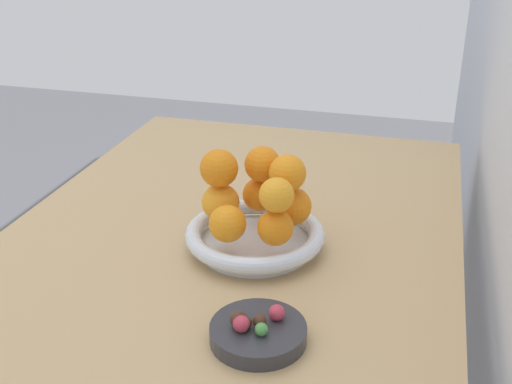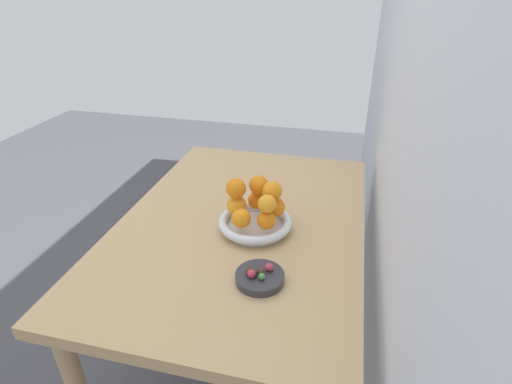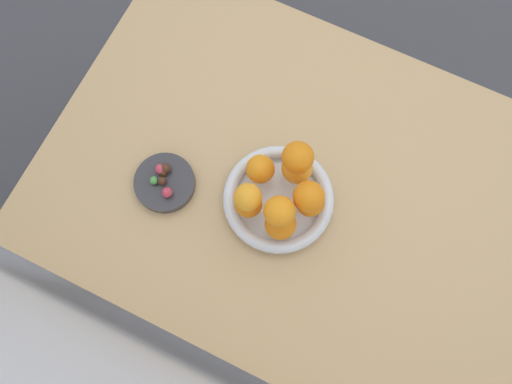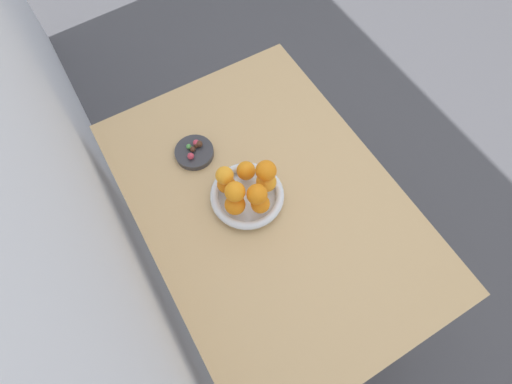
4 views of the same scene
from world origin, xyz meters
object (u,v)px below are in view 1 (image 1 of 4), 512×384
orange_3 (227,224)px  orange_6 (263,164)px  orange_1 (259,194)px  orange_8 (277,195)px  candy_ball_3 (277,313)px  orange_2 (221,202)px  candy_ball_5 (241,324)px  candy_dish (258,333)px  orange_5 (287,173)px  candy_ball_2 (261,329)px  orange_0 (293,206)px  candy_ball_1 (260,321)px  orange_7 (219,168)px  orange_4 (275,228)px  fruit_bowl (255,237)px  dining_table (232,276)px  candy_ball_4 (245,323)px  candy_ball_0 (238,319)px

orange_3 → orange_6: orange_6 is taller
orange_1 → orange_3: (0.12, -0.02, 0.00)m
orange_8 → candy_ball_3: bearing=14.4°
orange_2 → candy_ball_5: bearing=23.6°
orange_2 → orange_6: orange_6 is taller
candy_dish → orange_6: size_ratio=2.12×
orange_5 → candy_ball_2: 0.28m
orange_0 → candy_ball_1: bearing=3.4°
orange_7 → candy_ball_1: bearing=29.0°
orange_2 → orange_0: bearing=98.9°
orange_1 → candy_ball_5: (0.30, 0.06, -0.04)m
orange_0 → candy_dish: bearing=2.9°
orange_5 → orange_7: (0.01, -0.11, 0.00)m
orange_0 → orange_4: size_ratio=1.10×
candy_ball_2 → fruit_bowl: bearing=-162.6°
orange_5 → orange_4: bearing=-2.3°
candy_ball_5 → orange_5: bearing=-179.4°
orange_8 → candy_ball_5: orange_8 is taller
orange_8 → candy_ball_1: size_ratio=2.92×
fruit_bowl → candy_ball_5: bearing=11.6°
candy_dish → orange_1: size_ratio=2.23×
orange_3 → candy_ball_2: bearing=28.9°
orange_5 → candy_ball_3: size_ratio=2.74×
dining_table → candy_ball_1: bearing=24.5°
candy_ball_1 → candy_ball_3: bearing=141.0°
orange_5 → candy_dish: bearing=4.8°
orange_4 → orange_7: size_ratio=0.91×
candy_dish → candy_ball_4: (0.01, -0.01, 0.02)m
orange_0 → candy_ball_1: 0.26m
candy_ball_2 → candy_ball_3: size_ratio=0.80×
candy_dish → orange_3: bearing=-151.0°
orange_0 → orange_2: 0.12m
candy_dish → orange_1: (-0.29, -0.08, 0.06)m
candy_ball_3 → orange_4: bearing=-165.2°
orange_7 → candy_ball_5: 0.29m
candy_dish → orange_6: orange_6 is taller
orange_0 → candy_ball_4: size_ratio=3.61×
orange_1 → candy_ball_1: orange_1 is taller
dining_table → orange_2: bearing=-11.7°
candy_dish → orange_3: size_ratio=2.18×
fruit_bowl → orange_8: bearing=45.6°
fruit_bowl → candy_dish: (0.23, 0.07, -0.01)m
candy_ball_0 → candy_ball_5: bearing=36.7°
orange_4 → candy_ball_4: 0.19m
dining_table → candy_ball_4: (0.28, 0.11, 0.12)m
orange_7 → candy_ball_4: orange_7 is taller
orange_0 → orange_4: bearing=-8.1°
candy_ball_3 → candy_ball_1: bearing=-39.0°
orange_7 → candy_ball_1: (0.23, 0.13, -0.10)m
orange_8 → candy_ball_1: orange_8 is taller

